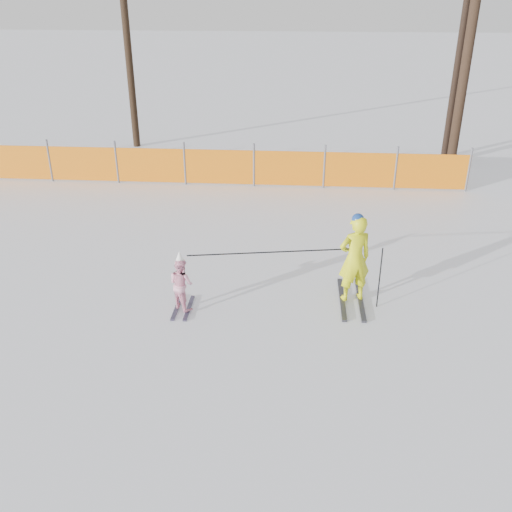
% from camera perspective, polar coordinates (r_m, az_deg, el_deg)
% --- Properties ---
extents(ground, '(120.00, 120.00, 0.00)m').
position_cam_1_polar(ground, '(10.15, -0.21, -6.32)').
color(ground, white).
rests_on(ground, ground).
extents(adult, '(0.70, 1.54, 1.75)m').
position_cam_1_polar(adult, '(10.45, 9.83, -0.27)').
color(adult, black).
rests_on(adult, ground).
extents(child, '(0.60, 0.86, 1.16)m').
position_cam_1_polar(child, '(10.27, -7.49, -2.69)').
color(child, black).
rests_on(child, ground).
extents(ski_poles, '(3.43, 0.51, 1.19)m').
position_cam_1_polar(ski_poles, '(10.14, 4.56, -0.39)').
color(ski_poles, black).
rests_on(ski_poles, ground).
extents(safety_fence, '(16.06, 0.06, 1.25)m').
position_cam_1_polar(safety_fence, '(16.74, -7.08, 8.94)').
color(safety_fence, '#595960').
rests_on(safety_fence, ground).
extents(tree_trunks, '(11.10, 1.31, 5.80)m').
position_cam_1_polar(tree_trunks, '(19.38, 10.42, 17.76)').
color(tree_trunks, '#2F1F14').
rests_on(tree_trunks, ground).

